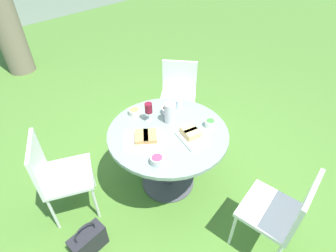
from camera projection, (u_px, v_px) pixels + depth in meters
ground_plane at (168, 182)px, 2.88m from camera, size 40.00×40.00×0.00m
dining_table at (168, 142)px, 2.51m from camera, size 1.12×1.12×0.73m
chair_near_left at (57, 172)px, 2.30m from camera, size 0.58×0.59×0.89m
chair_near_right at (282, 211)px, 2.00m from camera, size 0.46×0.44×0.89m
chair_far_back at (178, 91)px, 3.37m from camera, size 0.60×0.60×0.89m
water_pitcher at (170, 113)px, 2.48m from camera, size 0.12×0.11×0.20m
wine_glass at (149, 109)px, 2.47m from camera, size 0.07×0.07×0.19m
platter_bread_main at (191, 135)px, 2.34m from camera, size 0.29×0.34×0.08m
platter_charcuterie at (144, 138)px, 2.32m from camera, size 0.42×0.42×0.06m
bowl_fries at (134, 111)px, 2.62m from camera, size 0.12×0.12×0.05m
bowl_salad at (210, 123)px, 2.46m from camera, size 0.10×0.10×0.07m
bowl_olives at (167, 110)px, 2.63m from camera, size 0.11×0.11×0.06m
bowl_dip_red at (157, 160)px, 2.09m from camera, size 0.11×0.11×0.06m
cup_water_near at (179, 104)px, 2.70m from camera, size 0.07×0.07×0.09m
handbag at (88, 241)px, 2.22m from camera, size 0.30×0.14×0.37m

